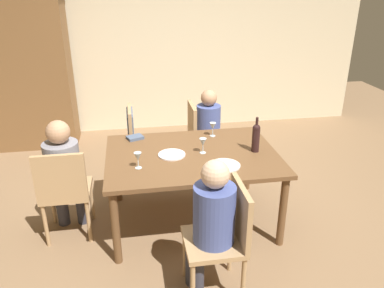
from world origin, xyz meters
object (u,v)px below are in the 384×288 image
object	(u,v)px
wine_glass_centre	(213,127)
person_woman_host	(64,170)
dining_table	(192,161)
chair_left_end	(64,188)
dinner_plate_guest_left	(225,165)
chair_far_right	(201,135)
person_man_bearded	(211,220)
wine_bottle_tall_green	(256,137)
chair_far_left	(138,134)
person_man_guest	(210,126)
dinner_plate_host	(172,155)
chair_near	(225,233)
wine_glass_near_right	(203,143)
armoire_cabinet	(29,71)
wine_glass_near_left	(138,157)

from	to	relation	value
wine_glass_centre	person_woman_host	bearing A→B (deg)	-165.80
dining_table	chair_left_end	bearing A→B (deg)	-175.81
wine_glass_centre	dinner_plate_guest_left	bearing A→B (deg)	-93.64
dining_table	chair_far_right	bearing A→B (deg)	74.04
person_man_bearded	wine_bottle_tall_green	world-z (taller)	person_man_bearded
chair_far_left	person_man_guest	xyz separation A→B (m)	(0.88, 0.00, 0.04)
person_man_guest	dinner_plate_host	distance (m)	1.14
chair_near	wine_glass_near_right	bearing A→B (deg)	-1.06
dining_table	wine_glass_near_right	size ratio (longest dim) A/B	10.88
chair_left_end	wine_glass_centre	distance (m)	1.59
wine_glass_near_right	wine_bottle_tall_green	bearing A→B (deg)	-4.80
chair_left_end	person_woman_host	xyz separation A→B (m)	(0.00, 0.11, 0.13)
dinner_plate_guest_left	armoire_cabinet	bearing A→B (deg)	129.10
person_man_guest	dinner_plate_guest_left	xyz separation A→B (m)	(-0.15, -1.28, 0.12)
chair_far_left	wine_glass_near_left	xyz separation A→B (m)	(-0.03, -1.19, 0.26)
armoire_cabinet	chair_near	distance (m)	3.91
chair_far_left	dinner_plate_guest_left	bearing A→B (deg)	29.76
person_man_guest	dinner_plate_host	world-z (taller)	person_man_guest
chair_near	person_man_guest	size ratio (longest dim) A/B	0.84
wine_glass_near_right	dinner_plate_guest_left	bearing A→B (deg)	-65.72
chair_left_end	wine_glass_centre	size ratio (longest dim) A/B	6.17
dining_table	dinner_plate_host	world-z (taller)	dinner_plate_host
wine_glass_centre	dinner_plate_host	size ratio (longest dim) A/B	0.58
person_man_guest	wine_glass_near_left	bearing A→B (deg)	-37.30
chair_left_end	wine_glass_near_left	world-z (taller)	chair_left_end
dining_table	wine_glass_centre	size ratio (longest dim) A/B	10.88
chair_left_end	wine_glass_centre	xyz separation A→B (m)	(1.48, 0.49, 0.32)
wine_glass_centre	wine_glass_near_right	distance (m)	0.44
person_man_bearded	wine_glass_near_left	distance (m)	0.92
chair_left_end	chair_far_right	distance (m)	1.81
dining_table	dinner_plate_host	distance (m)	0.21
chair_far_right	person_man_bearded	xyz separation A→B (m)	(-0.30, -1.94, 0.12)
wine_glass_near_left	wine_glass_centre	distance (m)	1.01
armoire_cabinet	chair_far_right	distance (m)	2.64
chair_near	person_man_bearded	bearing A→B (deg)	90.00
chair_far_left	dinner_plate_guest_left	size ratio (longest dim) A/B	3.32
wine_glass_near_left	dinner_plate_host	xyz separation A→B (m)	(0.32, 0.21, -0.10)
wine_bottle_tall_green	wine_glass_centre	world-z (taller)	wine_bottle_tall_green
armoire_cabinet	dinner_plate_host	xyz separation A→B (m)	(1.72, -2.35, -0.34)
person_man_bearded	wine_glass_near_right	world-z (taller)	person_man_bearded
armoire_cabinet	wine_glass_centre	size ratio (longest dim) A/B	14.63
armoire_cabinet	person_man_bearded	world-z (taller)	armoire_cabinet
dinner_plate_host	wine_glass_near_right	bearing A→B (deg)	0.59
person_man_guest	wine_glass_near_right	bearing A→B (deg)	-16.34
chair_left_end	chair_near	bearing A→B (deg)	-34.67
wine_bottle_tall_green	armoire_cabinet	bearing A→B (deg)	136.58
dinner_plate_host	dinner_plate_guest_left	bearing A→B (deg)	-34.78
wine_bottle_tall_green	wine_glass_near_left	world-z (taller)	wine_bottle_tall_green
person_woman_host	person_man_bearded	world-z (taller)	person_woman_host
person_woman_host	dinner_plate_host	distance (m)	1.00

